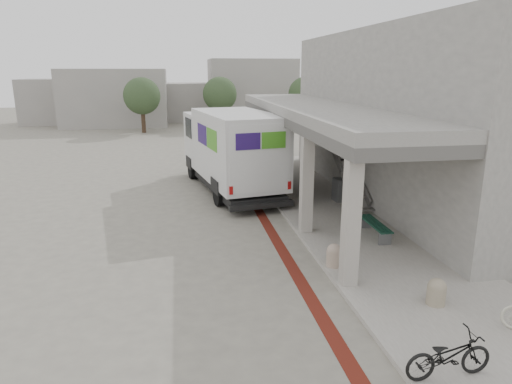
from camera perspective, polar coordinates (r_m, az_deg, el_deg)
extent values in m
plane|color=slate|center=(14.77, -1.22, -6.39)|extent=(120.00, 120.00, 0.00)
cube|color=#581A11|center=(16.78, 1.15, -3.70)|extent=(0.35, 40.00, 0.01)
cube|color=gray|center=(15.80, 13.34, -5.12)|extent=(4.40, 28.00, 0.12)
cube|color=gray|center=(20.47, 17.78, 9.01)|extent=(4.30, 17.00, 7.00)
cube|color=#555350|center=(19.05, 7.57, 9.19)|extent=(3.40, 16.90, 0.35)
cube|color=gray|center=(19.02, 7.61, 10.24)|extent=(3.40, 16.90, 0.35)
cube|color=gray|center=(48.05, -17.18, 11.21)|extent=(10.00, 6.00, 5.50)
cube|color=gray|center=(51.73, -8.72, 11.09)|extent=(8.00, 6.00, 4.00)
cube|color=gray|center=(50.29, -0.54, 12.57)|extent=(9.00, 6.00, 6.50)
cube|color=gray|center=(52.10, -23.39, 10.36)|extent=(7.00, 5.00, 4.50)
cylinder|color=#38281C|center=(41.92, -13.91, 8.85)|extent=(0.36, 0.36, 2.40)
sphere|color=#293C23|center=(41.77, -14.08, 11.57)|extent=(3.20, 3.20, 3.20)
cylinder|color=#38281C|center=(43.99, -4.49, 9.50)|extent=(0.36, 0.36, 2.40)
sphere|color=#293C23|center=(43.84, -4.54, 12.11)|extent=(3.20, 3.20, 3.20)
cylinder|color=#38281C|center=(44.46, 6.10, 9.52)|extent=(0.36, 0.36, 2.40)
sphere|color=#293C23|center=(44.32, 6.17, 12.10)|extent=(3.20, 3.20, 3.20)
cube|color=black|center=(21.07, -3.14, 1.43)|extent=(3.69, 8.15, 0.34)
cube|color=silver|center=(19.77, -2.36, 5.69)|extent=(3.67, 6.22, 2.92)
cube|color=silver|center=(23.48, -5.22, 6.70)|extent=(3.02, 2.57, 2.58)
cube|color=silver|center=(24.76, -5.86, 4.88)|extent=(2.55, 1.09, 0.90)
cube|color=black|center=(24.26, -5.80, 8.42)|extent=(2.53, 0.97, 1.18)
cube|color=black|center=(17.38, 0.70, -1.69)|extent=(2.59, 0.73, 0.20)
cube|color=#281358|center=(20.10, -6.77, 7.20)|extent=(0.30, 1.55, 0.84)
cube|color=#40911F|center=(18.48, -5.57, 6.55)|extent=(0.30, 1.55, 0.84)
cube|color=#281358|center=(16.74, -0.99, 6.33)|extent=(0.95, 0.20, 0.62)
cube|color=#40911F|center=(17.09, 2.23, 6.50)|extent=(0.95, 0.20, 0.62)
cylinder|color=black|center=(23.54, -7.94, 2.89)|extent=(0.49, 1.05, 1.01)
cylinder|color=black|center=(24.11, -2.45, 3.31)|extent=(0.49, 1.05, 1.01)
cylinder|color=black|center=(18.65, -4.62, -0.22)|extent=(0.49, 1.05, 1.01)
cylinder|color=black|center=(19.37, 2.11, 0.40)|extent=(0.49, 1.05, 1.01)
cube|color=slate|center=(14.79, 15.82, -5.62)|extent=(0.40, 0.09, 0.40)
cube|color=slate|center=(16.16, 13.52, -3.70)|extent=(0.40, 0.09, 0.40)
cube|color=#123729|center=(15.34, 14.16, -3.87)|extent=(0.15, 1.91, 0.05)
cube|color=#123729|center=(15.40, 14.67, -3.84)|extent=(0.15, 1.91, 0.05)
cube|color=#123729|center=(15.45, 15.18, -3.80)|extent=(0.15, 1.91, 0.05)
cylinder|color=gray|center=(11.60, 21.58, -11.95)|extent=(0.43, 0.43, 0.43)
sphere|color=gray|center=(11.51, 21.68, -11.00)|extent=(0.43, 0.43, 0.43)
cylinder|color=tan|center=(12.94, 9.73, -8.20)|extent=(0.43, 0.43, 0.43)
sphere|color=tan|center=(12.86, 9.77, -7.31)|extent=(0.43, 0.43, 0.43)
cube|color=slate|center=(19.18, 10.37, 0.28)|extent=(0.48, 0.61, 0.94)
imported|color=black|center=(9.14, 22.94, -18.30)|extent=(1.65, 0.63, 0.86)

